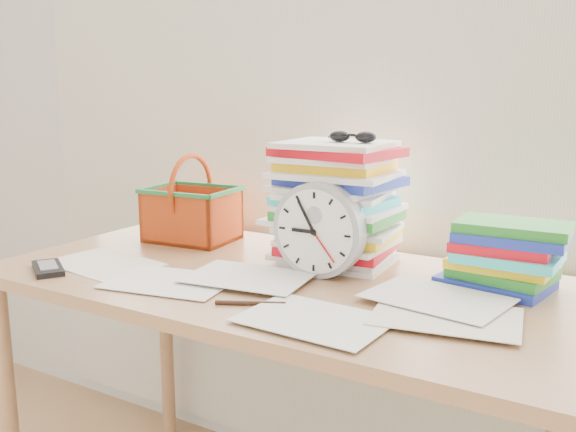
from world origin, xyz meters
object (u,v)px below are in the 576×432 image
Objects in this scene: desk at (285,307)px; calculator at (48,268)px; paper_stack at (335,203)px; book_stack at (503,255)px; basket at (192,198)px; clock at (319,230)px.

calculator is (-0.51, -0.25, 0.08)m from desk.
calculator is (-0.55, -0.43, -0.15)m from paper_stack.
paper_stack reaches higher than calculator.
desk is at bearing -159.01° from book_stack.
desk is at bearing -28.12° from basket.
clock is (0.03, -0.13, -0.04)m from paper_stack.
paper_stack is 1.20× the size of book_stack.
clock is at bearing 34.38° from desk.
basket reaches higher than calculator.
basket reaches higher than clock.
desk is at bearing -102.89° from paper_stack.
basket is (-0.46, -0.00, -0.03)m from paper_stack.
book_stack is (0.41, -0.00, -0.08)m from paper_stack.
clock is at bearing -78.81° from paper_stack.
desk is 5.47× the size of book_stack.
desk is 4.54× the size of paper_stack.
desk is 6.30× the size of clock.
book_stack is at bearing -0.11° from paper_stack.
calculator is at bearing -108.11° from basket.
desk is 10.44× the size of calculator.
paper_stack is at bearing -5.46° from basket.
desk is 0.58m from calculator.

